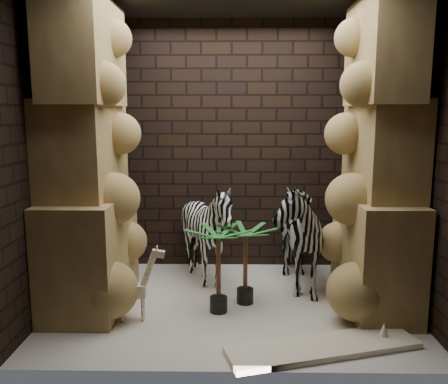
{
  "coord_description": "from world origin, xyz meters",
  "views": [
    {
      "loc": [
        0.0,
        -4.44,
        1.9
      ],
      "look_at": [
        -0.07,
        0.15,
        1.12
      ],
      "focal_mm": 37.28,
      "sensor_mm": 36.0,
      "label": 1
    }
  ],
  "objects_px": {
    "zebra_right": "(290,223)",
    "palm_back": "(218,270)",
    "surfboard": "(323,347)",
    "zebra_left": "(207,238)",
    "giraffe_toy": "(132,283)",
    "palm_front": "(245,265)"
  },
  "relations": [
    {
      "from": "palm_back",
      "to": "surfboard",
      "type": "distance_m",
      "value": 1.21
    },
    {
      "from": "zebra_right",
      "to": "palm_front",
      "type": "relative_size",
      "value": 1.78
    },
    {
      "from": "zebra_right",
      "to": "giraffe_toy",
      "type": "bearing_deg",
      "value": -156.21
    },
    {
      "from": "giraffe_toy",
      "to": "palm_back",
      "type": "relative_size",
      "value": 0.87
    },
    {
      "from": "zebra_right",
      "to": "surfboard",
      "type": "relative_size",
      "value": 0.9
    },
    {
      "from": "palm_back",
      "to": "surfboard",
      "type": "relative_size",
      "value": 0.53
    },
    {
      "from": "palm_back",
      "to": "zebra_right",
      "type": "bearing_deg",
      "value": 42.95
    },
    {
      "from": "zebra_left",
      "to": "giraffe_toy",
      "type": "relative_size",
      "value": 1.6
    },
    {
      "from": "zebra_left",
      "to": "surfboard",
      "type": "relative_size",
      "value": 0.73
    },
    {
      "from": "giraffe_toy",
      "to": "palm_front",
      "type": "distance_m",
      "value": 1.14
    },
    {
      "from": "palm_front",
      "to": "palm_back",
      "type": "bearing_deg",
      "value": -140.37
    },
    {
      "from": "zebra_right",
      "to": "giraffe_toy",
      "type": "distance_m",
      "value": 1.84
    },
    {
      "from": "palm_back",
      "to": "giraffe_toy",
      "type": "bearing_deg",
      "value": -165.78
    },
    {
      "from": "zebra_right",
      "to": "palm_back",
      "type": "relative_size",
      "value": 1.7
    },
    {
      "from": "giraffe_toy",
      "to": "palm_back",
      "type": "height_order",
      "value": "palm_back"
    },
    {
      "from": "giraffe_toy",
      "to": "zebra_right",
      "type": "bearing_deg",
      "value": 26.25
    },
    {
      "from": "zebra_left",
      "to": "palm_back",
      "type": "bearing_deg",
      "value": -60.07
    },
    {
      "from": "giraffe_toy",
      "to": "zebra_left",
      "type": "bearing_deg",
      "value": 52.16
    },
    {
      "from": "giraffe_toy",
      "to": "surfboard",
      "type": "bearing_deg",
      "value": -21.9
    },
    {
      "from": "zebra_left",
      "to": "palm_back",
      "type": "xyz_separation_m",
      "value": [
        0.15,
        -0.77,
        -0.11
      ]
    },
    {
      "from": "giraffe_toy",
      "to": "palm_front",
      "type": "bearing_deg",
      "value": 17.54
    },
    {
      "from": "zebra_right",
      "to": "giraffe_toy",
      "type": "height_order",
      "value": "zebra_right"
    }
  ]
}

